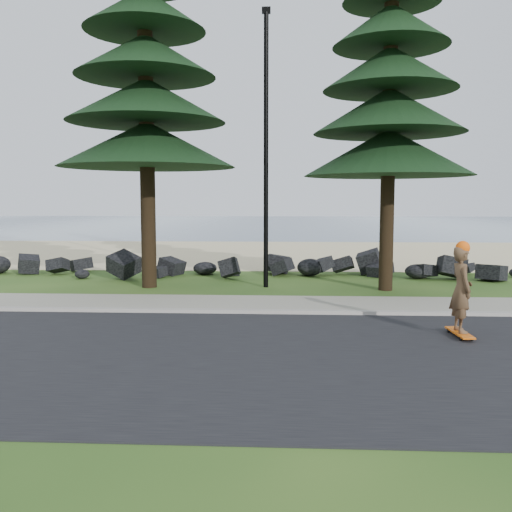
# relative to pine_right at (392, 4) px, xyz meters

# --- Properties ---
(ground) EXTENTS (160.00, 160.00, 0.00)m
(ground) POSITION_rel_pine_right_xyz_m (-3.50, -2.80, -8.02)
(ground) COLOR #224616
(ground) RESTS_ON ground
(road) EXTENTS (160.00, 7.00, 0.02)m
(road) POSITION_rel_pine_right_xyz_m (-3.50, -7.30, -8.01)
(road) COLOR black
(road) RESTS_ON ground
(kerb) EXTENTS (160.00, 0.20, 0.10)m
(kerb) POSITION_rel_pine_right_xyz_m (-3.50, -3.70, -7.97)
(kerb) COLOR #A19B91
(kerb) RESTS_ON ground
(sidewalk) EXTENTS (160.00, 2.00, 0.08)m
(sidewalk) POSITION_rel_pine_right_xyz_m (-3.50, -2.60, -7.98)
(sidewalk) COLOR #A09C86
(sidewalk) RESTS_ON ground
(beach_sand) EXTENTS (160.00, 15.00, 0.01)m
(beach_sand) POSITION_rel_pine_right_xyz_m (-3.50, 11.70, -8.02)
(beach_sand) COLOR beige
(beach_sand) RESTS_ON ground
(ocean) EXTENTS (160.00, 58.00, 0.01)m
(ocean) POSITION_rel_pine_right_xyz_m (-3.50, 48.20, -8.02)
(ocean) COLOR #38516A
(ocean) RESTS_ON ground
(seawall_boulders) EXTENTS (60.00, 2.40, 1.10)m
(seawall_boulders) POSITION_rel_pine_right_xyz_m (-3.50, 2.80, -8.02)
(seawall_boulders) COLOR black
(seawall_boulders) RESTS_ON ground
(pine_right) EXTENTS (4.80, 4.80, 12.72)m
(pine_right) POSITION_rel_pine_right_xyz_m (0.00, 0.00, 0.00)
(pine_right) COLOR black
(pine_right) RESTS_ON ground
(lamp_post) EXTENTS (0.25, 0.14, 8.14)m
(lamp_post) POSITION_rel_pine_right_xyz_m (-3.50, 0.40, -3.89)
(lamp_post) COLOR black
(lamp_post) RESTS_ON ground
(skateboarder) EXTENTS (0.43, 0.99, 1.83)m
(skateboarder) POSITION_rel_pine_right_xyz_m (0.41, -5.76, -7.10)
(skateboarder) COLOR #E05D0D
(skateboarder) RESTS_ON ground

